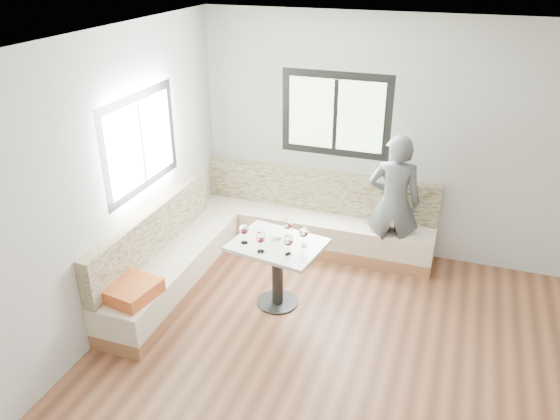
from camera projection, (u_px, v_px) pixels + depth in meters
The scene contains 10 objects.
room at pixel (362, 241), 4.11m from camera, with size 5.01×5.01×2.81m.
banquette at pixel (254, 240), 6.33m from camera, with size 2.90×2.80×0.95m.
table at pixel (277, 259), 5.55m from camera, with size 0.98×0.82×0.73m.
person at pixel (394, 203), 6.12m from camera, with size 0.59×0.39×1.61m, color #4E5255.
olive_ramekin at pixel (277, 237), 5.55m from camera, with size 0.09×0.09×0.04m.
wine_glass_a at pixel (244, 229), 5.41m from camera, with size 0.10×0.10×0.22m.
wine_glass_b at pixel (261, 238), 5.25m from camera, with size 0.10×0.10×0.22m.
wine_glass_c at pixel (289, 241), 5.20m from camera, with size 0.10×0.10×0.22m.
wine_glass_d at pixel (288, 225), 5.50m from camera, with size 0.10×0.10×0.22m.
wine_glass_e at pixel (304, 232), 5.35m from camera, with size 0.10×0.10×0.22m.
Camera 1 is at (0.52, -3.51, 3.43)m, focal length 35.00 mm.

